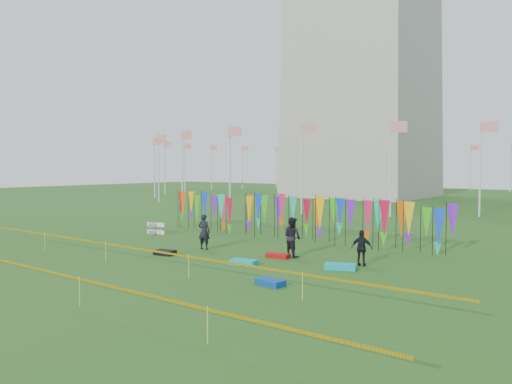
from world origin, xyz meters
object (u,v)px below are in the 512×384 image
Objects in this scene: person_left at (204,232)px; kite_bag_blue at (270,282)px; kite_bag_red at (278,256)px; person_right at (362,248)px; kite_bag_turquoise at (244,262)px; kite_bag_teal at (340,267)px; box_kite at (156,228)px; person_mid at (292,237)px; kite_bag_black at (165,252)px.

kite_bag_blue is (7.02, -4.09, -0.78)m from person_left.
person_left is 4.33m from kite_bag_red.
person_right reaches higher than kite_bag_turquoise.
person_right is 1.40m from kite_bag_teal.
box_kite reaches higher than kite_bag_teal.
person_right is (8.07, 0.95, -0.13)m from person_left.
person_mid is 1.48× the size of kite_bag_teal.
kite_bag_teal is (8.09, 2.02, 0.01)m from kite_bag_black.
box_kite is 0.71× the size of kite_bag_blue.
kite_bag_turquoise is 0.90× the size of kite_bag_teal.
person_right is at bearing 20.75° from kite_bag_black.
kite_bag_teal is at bearing 60.04° from person_right.
person_left is 1.66× the size of kite_bag_red.
kite_bag_blue is (2.99, -2.25, -0.00)m from kite_bag_turquoise.
person_mid is at bearing 178.00° from person_left.
kite_bag_black reaches higher than kite_bag_blue.
kite_bag_blue is at bearing 136.25° from person_left.
kite_bag_turquoise is (4.03, -1.84, -0.77)m from person_left.
person_mid reaches higher than kite_bag_teal.
box_kite is 14.27m from person_right.
kite_bag_teal is (0.67, 3.86, 0.01)m from kite_bag_blue.
kite_bag_black is at bearing -37.82° from box_kite.
box_kite reaches higher than kite_bag_red.
kite_bag_turquoise is at bearing -95.39° from kite_bag_red.
person_mid is 6.00m from kite_bag_black.
kite_bag_teal is (7.69, -0.23, -0.77)m from person_left.
kite_bag_blue is 0.96× the size of kite_bag_red.
person_right reaches higher than box_kite.
person_left is at bearing 155.42° from kite_bag_turquoise.
kite_bag_teal is (3.66, 1.61, 0.01)m from kite_bag_turquoise.
person_right is at bearing 72.59° from kite_bag_teal.
person_right is (3.44, 0.01, -0.16)m from person_mid.
person_mid reaches higher than person_right.
kite_bag_teal is at bearing 164.78° from person_left.
kite_bag_black is (-4.63, -2.60, 0.01)m from kite_bag_red.
kite_bag_turquoise is (-4.03, -2.80, -0.64)m from person_right.
person_right is at bearing 34.76° from kite_bag_turquoise.
person_left is 8.12m from person_right.
kite_bag_black is at bearing 166.02° from kite_bag_blue.
box_kite is 7.28m from kite_bag_black.
kite_bag_black reaches higher than kite_bag_red.
kite_bag_teal is (3.07, -1.17, -0.80)m from person_mid.
person_mid is (10.76, -1.27, 0.55)m from box_kite.
kite_bag_teal is at bearing 23.77° from kite_bag_turquoise.
kite_bag_red is (-2.78, 4.44, -0.01)m from kite_bag_blue.
kite_bag_turquoise is at bearing -21.74° from box_kite.
kite_bag_red is (-0.38, -0.59, -0.82)m from person_mid.
person_left is 1.18× the size of person_right.
box_kite is 0.48× the size of person_right.
kite_bag_turquoise is 1.14× the size of kite_bag_black.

